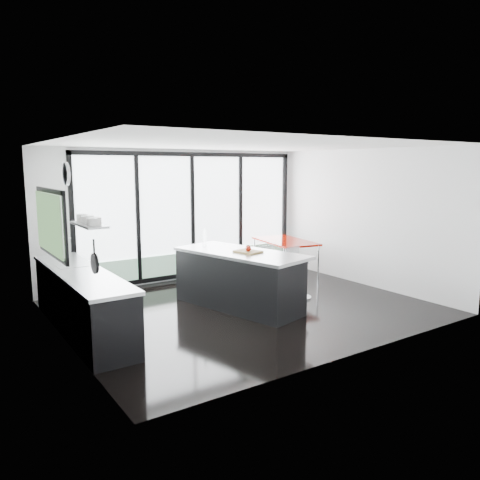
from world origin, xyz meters
TOP-DOWN VIEW (x-y plane):
  - floor at (0.00, 0.00)m, footprint 6.00×5.00m
  - ceiling at (0.00, 0.00)m, footprint 6.00×5.00m
  - wall_back at (0.27, 2.47)m, footprint 6.00×0.09m
  - wall_front at (0.00, -2.50)m, footprint 6.00×0.00m
  - wall_left at (-2.97, 0.27)m, footprint 0.26×5.00m
  - wall_right at (3.00, 0.00)m, footprint 0.00×5.00m
  - counter_cabinets at (-2.67, 0.40)m, footprint 0.69×3.24m
  - island at (-0.08, 0.09)m, footprint 1.57×2.59m
  - bar_stool_near at (1.19, -0.07)m, footprint 0.54×0.54m
  - bar_stool_far at (0.92, 0.47)m, footprint 0.50×0.50m
  - red_table at (2.02, 1.37)m, footprint 1.13×1.68m

SIDE VIEW (x-z plane):
  - floor at x=0.00m, z-range 0.00..0.00m
  - bar_stool_far at x=0.92m, z-range 0.00..0.71m
  - bar_stool_near at x=1.19m, z-range 0.00..0.74m
  - red_table at x=2.02m, z-range 0.00..0.83m
  - counter_cabinets at x=-2.67m, z-range -0.22..1.14m
  - island at x=-0.08m, z-range -0.14..1.14m
  - wall_back at x=0.27m, z-range -0.13..2.67m
  - wall_front at x=0.00m, z-range 0.00..2.80m
  - wall_right at x=3.00m, z-range 0.00..2.80m
  - wall_left at x=-2.97m, z-range 0.16..2.96m
  - ceiling at x=0.00m, z-range 2.80..2.80m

